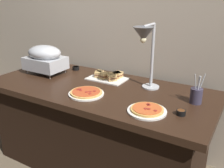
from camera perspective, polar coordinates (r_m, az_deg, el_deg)
ground_plane at (r=2.46m, az=-2.86°, el=-17.36°), size 8.00×8.00×0.00m
back_wall at (r=2.40m, az=3.33°, el=12.99°), size 4.40×0.04×2.40m
buffet_table at (r=2.25m, az=-3.03°, el=-9.57°), size 1.90×0.84×0.76m
chafing_dish at (r=2.48m, az=-14.86°, el=5.74°), size 0.36×0.26×0.27m
heat_lamp at (r=1.84m, az=7.48°, el=9.53°), size 0.15×0.34×0.52m
pizza_plate_front at (r=1.94m, az=-5.82°, el=-2.01°), size 0.27×0.27×0.03m
pizza_plate_center at (r=1.68m, az=7.89°, el=-5.84°), size 0.26×0.26×0.03m
sandwich_platter at (r=2.26m, az=-0.75°, el=1.75°), size 0.34×0.22×0.06m
sauce_cup_near at (r=2.55m, az=-8.14°, el=3.58°), size 0.07×0.07×0.03m
sauce_cup_far at (r=1.68m, az=15.28°, el=-6.16°), size 0.06×0.06×0.03m
utensil_holder at (r=1.86m, az=18.45°, el=-2.41°), size 0.08×0.08×0.22m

